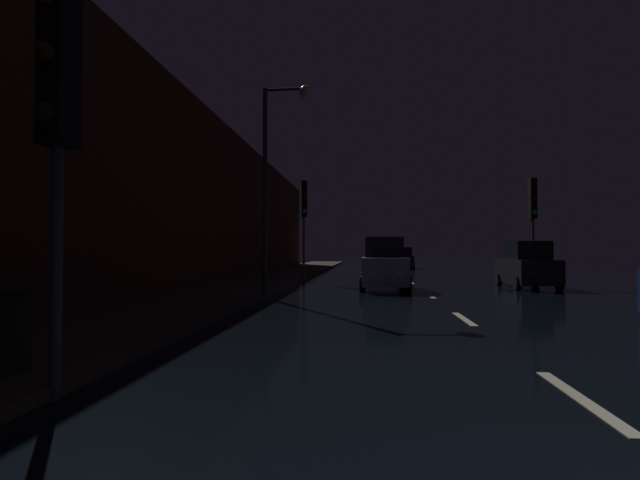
% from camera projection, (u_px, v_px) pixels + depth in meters
% --- Properties ---
extents(ground, '(27.99, 84.00, 0.02)m').
position_uv_depth(ground, '(407.00, 280.00, 26.48)').
color(ground, black).
extents(sidewalk_left, '(4.40, 84.00, 0.15)m').
position_uv_depth(sidewalk_left, '(269.00, 278.00, 27.23)').
color(sidewalk_left, '#38332B').
rests_on(sidewalk_left, ground).
extents(building_facade_left, '(0.80, 63.00, 8.68)m').
position_uv_depth(building_facade_left, '(205.00, 197.00, 24.10)').
color(building_facade_left, '#472319').
rests_on(building_facade_left, ground).
extents(lane_centerline, '(0.16, 21.41, 0.01)m').
position_uv_depth(lane_centerline, '(442.00, 304.00, 14.35)').
color(lane_centerline, beige).
rests_on(lane_centerline, ground).
extents(traffic_light_near_left, '(0.35, 0.48, 4.62)m').
position_uv_depth(traffic_light_near_left, '(57.00, 89.00, 5.13)').
color(traffic_light_near_left, '#38383A').
rests_on(traffic_light_near_left, ground).
extents(traffic_light_far_right, '(0.34, 0.47, 5.01)m').
position_uv_depth(traffic_light_far_right, '(533.00, 207.00, 22.22)').
color(traffic_light_far_right, '#38383A').
rests_on(traffic_light_far_right, ground).
extents(traffic_light_far_left, '(0.38, 0.49, 5.28)m').
position_uv_depth(traffic_light_far_left, '(304.00, 208.00, 24.80)').
color(traffic_light_far_left, '#38383A').
rests_on(traffic_light_far_left, ground).
extents(streetlamp_overhead, '(1.70, 0.44, 7.22)m').
position_uv_depth(streetlamp_overhead, '(278.00, 157.00, 16.15)').
color(streetlamp_overhead, '#2D2D30').
rests_on(streetlamp_overhead, ground).
extents(trash_bin_curbside, '(0.55, 0.55, 0.93)m').
position_uv_depth(trash_bin_curbside, '(7.00, 332.00, 5.66)').
color(trash_bin_curbside, black).
rests_on(trash_bin_curbside, sidewalk_left).
extents(car_approaching_headlights, '(1.99, 4.32, 2.18)m').
position_uv_depth(car_approaching_headlights, '(384.00, 265.00, 20.01)').
color(car_approaching_headlights, '#A5A8AD').
rests_on(car_approaching_headlights, ground).
extents(car_distant_taillights, '(1.80, 3.91, 1.97)m').
position_uv_depth(car_distant_taillights, '(403.00, 259.00, 43.74)').
color(car_distant_taillights, '#141E51').
rests_on(car_distant_taillights, ground).
extents(car_parked_right_far, '(1.85, 4.01, 2.02)m').
position_uv_depth(car_parked_right_far, '(527.00, 267.00, 20.68)').
color(car_parked_right_far, black).
rests_on(car_parked_right_far, ground).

